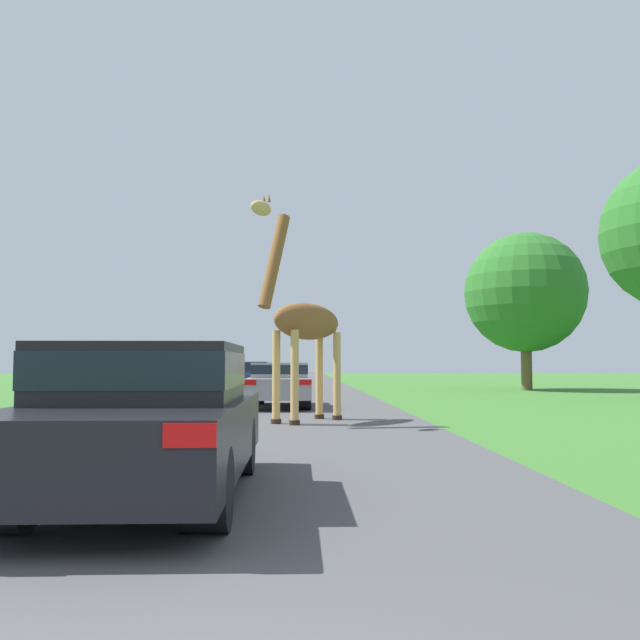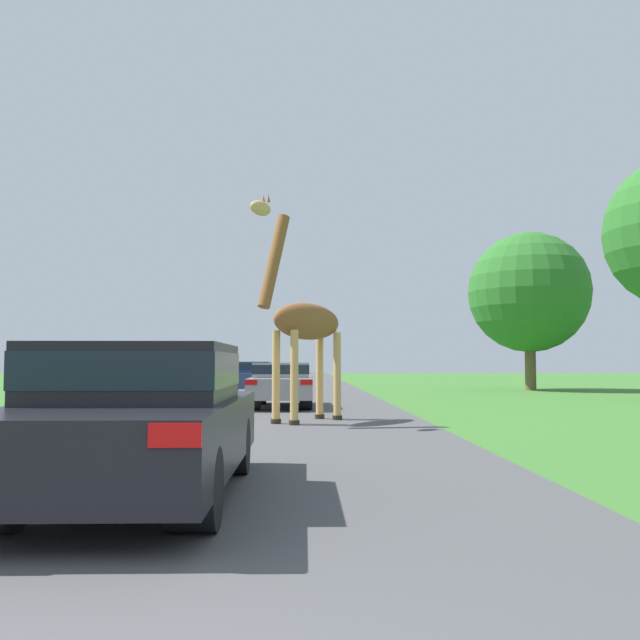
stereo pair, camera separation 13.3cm
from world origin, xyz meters
The scene contains 6 objects.
road centered at (0.00, 30.00, 0.00)m, with size 7.88×120.00×0.00m.
giraffe_near_road centered at (1.27, 12.98, 2.12)m, with size 2.11×2.58×4.66m.
car_lead_maroon centered at (-0.27, 4.97, 0.77)m, with size 1.85×4.42×1.44m.
car_queue_right centered at (0.63, 17.95, 0.70)m, with size 1.73×4.27×1.27m.
car_queue_left centered at (-1.02, 26.57, 0.70)m, with size 1.93×4.44×1.30m.
tree_left_edge centered at (11.69, 29.48, 4.51)m, with size 5.57×5.57×7.31m.
Camera 2 is at (1.30, -1.51, 1.27)m, focal length 38.00 mm.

